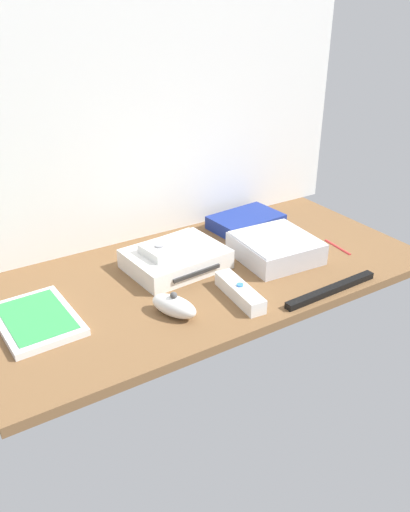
# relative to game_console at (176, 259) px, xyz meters

# --- Properties ---
(ground_plane) EXTENTS (1.00, 0.48, 0.02)m
(ground_plane) POSITION_rel_game_console_xyz_m (0.04, -0.05, -0.03)
(ground_plane) COLOR brown
(ground_plane) RESTS_ON ground
(back_wall) EXTENTS (1.10, 0.01, 0.64)m
(back_wall) POSITION_rel_game_console_xyz_m (0.04, 0.19, 0.30)
(back_wall) COLOR white
(back_wall) RESTS_ON ground
(game_console) EXTENTS (0.22, 0.18, 0.04)m
(game_console) POSITION_rel_game_console_xyz_m (0.00, 0.00, 0.00)
(game_console) COLOR white
(game_console) RESTS_ON ground_plane
(mini_computer) EXTENTS (0.18, 0.18, 0.05)m
(mini_computer) POSITION_rel_game_console_xyz_m (0.22, -0.08, 0.00)
(mini_computer) COLOR silver
(mini_computer) RESTS_ON ground_plane
(game_case) EXTENTS (0.14, 0.19, 0.02)m
(game_case) POSITION_rel_game_console_xyz_m (-0.33, -0.05, -0.01)
(game_case) COLOR white
(game_case) RESTS_ON ground_plane
(network_router) EXTENTS (0.19, 0.13, 0.03)m
(network_router) POSITION_rel_game_console_xyz_m (0.27, 0.10, -0.00)
(network_router) COLOR navy
(network_router) RESTS_ON ground_plane
(remote_wand) EXTENTS (0.05, 0.15, 0.03)m
(remote_wand) POSITION_rel_game_console_xyz_m (0.05, -0.18, -0.01)
(remote_wand) COLOR white
(remote_wand) RESTS_ON ground_plane
(remote_nunchuk) EXTENTS (0.08, 0.11, 0.05)m
(remote_nunchuk) POSITION_rel_game_console_xyz_m (-0.10, -0.17, -0.00)
(remote_nunchuk) COLOR white
(remote_nunchuk) RESTS_ON ground_plane
(remote_classic_pad) EXTENTS (0.15, 0.10, 0.02)m
(remote_classic_pad) POSITION_rel_game_console_xyz_m (-0.00, 0.00, 0.03)
(remote_classic_pad) COLOR white
(remote_classic_pad) RESTS_ON game_console
(sensor_bar) EXTENTS (0.24, 0.02, 0.01)m
(sensor_bar) POSITION_rel_game_console_xyz_m (0.22, -0.27, -0.01)
(sensor_bar) COLOR black
(sensor_bar) RESTS_ON ground_plane
(stylus_pen) EXTENTS (0.01, 0.09, 0.01)m
(stylus_pen) POSITION_rel_game_console_xyz_m (0.38, -0.12, -0.02)
(stylus_pen) COLOR red
(stylus_pen) RESTS_ON ground_plane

